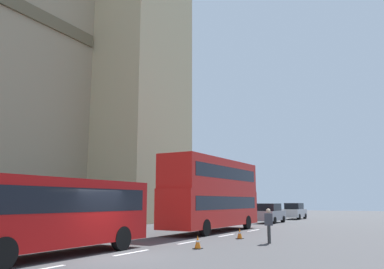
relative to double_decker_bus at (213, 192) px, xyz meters
The scene contains 8 objects.
ground_plane 12.94m from the double_decker_bus, behind, with size 160.00×160.00×0.00m, color #424244.
lane_centre_marking 14.11m from the double_decker_bus, behind, with size 34.40×0.16×0.01m.
double_decker_bus is the anchor object (origin of this frame).
sedan_lead 12.64m from the double_decker_bus, ahead, with size 4.40×1.86×1.85m.
sedan_trailing 21.77m from the double_decker_bus, ahead, with size 4.40×1.86×1.85m.
traffic_cone_west 9.95m from the double_decker_bus, 157.65° to the right, with size 0.36×0.36×0.58m.
traffic_cone_middle 5.70m from the double_decker_bus, 137.17° to the right, with size 0.36×0.36×0.58m.
pedestrian_near_cones 7.89m from the double_decker_bus, 132.43° to the right, with size 0.35×0.45×1.69m.
Camera 1 is at (-11.65, -10.03, 2.05)m, focal length 35.86 mm.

